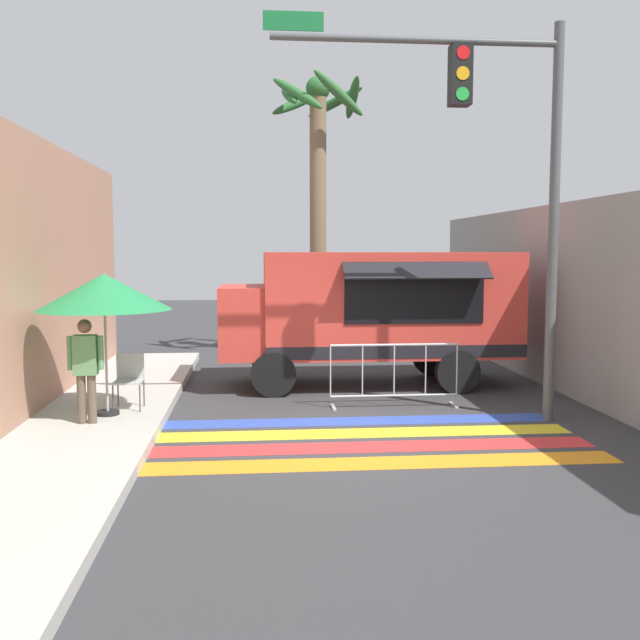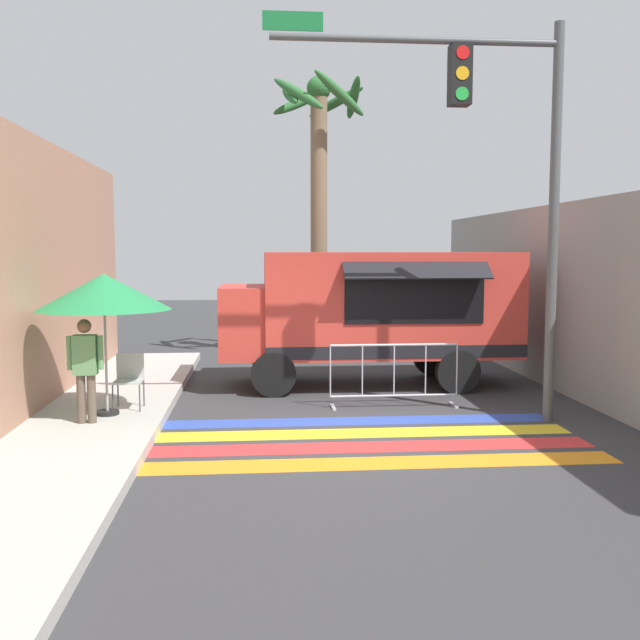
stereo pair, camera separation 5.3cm
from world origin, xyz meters
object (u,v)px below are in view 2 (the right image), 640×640
object	(u,v)px
patio_umbrella	(104,292)
barricade_front	(394,375)
food_truck	(366,308)
traffic_signal_pole	(499,149)
vendor_person	(85,365)
palm_tree	(319,175)
folding_chair	(129,376)

from	to	relation	value
patio_umbrella	barricade_front	distance (m)	5.03
barricade_front	food_truck	bearing A→B (deg)	95.07
barricade_front	patio_umbrella	bearing A→B (deg)	-169.53
patio_umbrella	food_truck	bearing A→B (deg)	32.91
food_truck	barricade_front	size ratio (longest dim) A/B	2.60
traffic_signal_pole	vendor_person	xyz separation A→B (m)	(-6.28, -0.19, -3.24)
traffic_signal_pole	barricade_front	size ratio (longest dim) A/B	2.76
food_truck	barricade_front	bearing A→B (deg)	-84.93
vendor_person	palm_tree	bearing A→B (deg)	67.90
barricade_front	palm_tree	xyz separation A→B (m)	(-0.82, 5.76, 4.05)
traffic_signal_pole	vendor_person	world-z (taller)	traffic_signal_pole
barricade_front	palm_tree	size ratio (longest dim) A/B	0.32
food_truck	barricade_front	distance (m)	2.31
patio_umbrella	palm_tree	bearing A→B (deg)	59.58
patio_umbrella	folding_chair	xyz separation A→B (m)	(0.26, 0.46, -1.39)
patio_umbrella	barricade_front	world-z (taller)	patio_umbrella
patio_umbrella	barricade_front	xyz separation A→B (m)	(4.72, 0.87, -1.52)
food_truck	barricade_front	world-z (taller)	food_truck
food_truck	folding_chair	world-z (taller)	food_truck
patio_umbrella	folding_chair	distance (m)	1.49
folding_chair	vendor_person	bearing A→B (deg)	-117.58
traffic_signal_pole	folding_chair	bearing A→B (deg)	172.19
traffic_signal_pole	palm_tree	distance (m)	7.32
food_truck	traffic_signal_pole	world-z (taller)	traffic_signal_pole
food_truck	vendor_person	distance (m)	5.88
traffic_signal_pole	vendor_person	distance (m)	7.07
patio_umbrella	folding_chair	world-z (taller)	patio_umbrella
vendor_person	barricade_front	size ratio (longest dim) A/B	0.69
patio_umbrella	vendor_person	world-z (taller)	patio_umbrella
traffic_signal_pole	palm_tree	xyz separation A→B (m)	(-2.19, 6.97, 0.33)
folding_chair	vendor_person	world-z (taller)	vendor_person
folding_chair	palm_tree	bearing A→B (deg)	56.44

